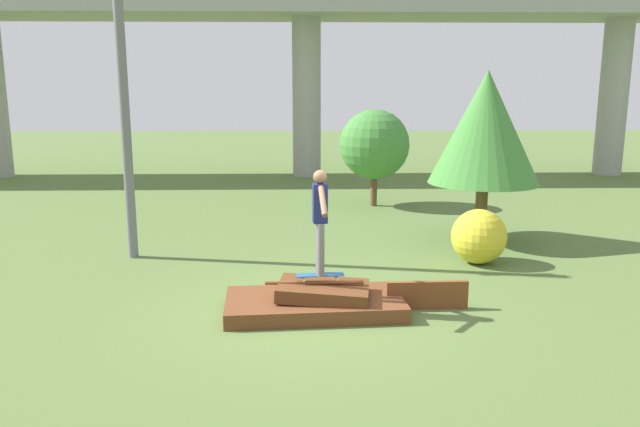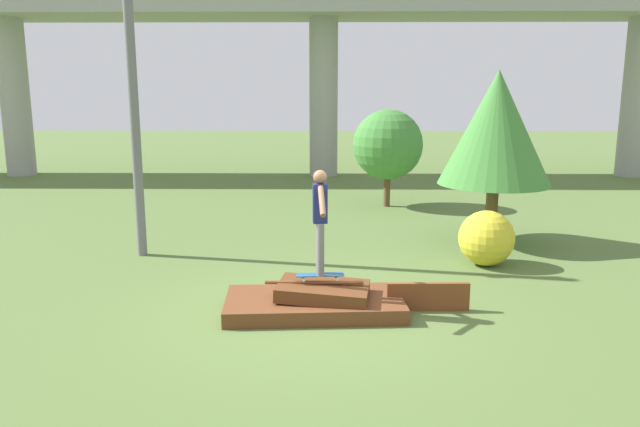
% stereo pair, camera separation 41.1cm
% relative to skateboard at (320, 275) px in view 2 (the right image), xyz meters
% --- Properties ---
extents(ground_plane, '(80.00, 80.00, 0.00)m').
position_rel_skateboard_xyz_m(ground_plane, '(-0.09, -0.06, -0.59)').
color(ground_plane, '#567038').
extents(scrap_pile, '(2.88, 1.57, 0.51)m').
position_rel_skateboard_xyz_m(scrap_pile, '(-0.06, -0.06, -0.41)').
color(scrap_pile, brown).
rests_on(scrap_pile, ground_plane).
extents(scrap_plank_loose, '(1.32, 0.12, 0.46)m').
position_rel_skateboard_xyz_m(scrap_plank_loose, '(1.72, 0.02, -0.36)').
color(scrap_plank_loose, brown).
rests_on(scrap_plank_loose, ground_plane).
extents(skateboard, '(0.77, 0.26, 0.09)m').
position_rel_skateboard_xyz_m(skateboard, '(0.00, 0.00, 0.00)').
color(skateboard, '#23517F').
rests_on(skateboard, scrap_pile).
extents(skater, '(0.24, 1.23, 1.66)m').
position_rel_skateboard_xyz_m(skater, '(0.00, -0.00, 0.98)').
color(skater, slate).
rests_on(skater, skateboard).
extents(highway_overpass, '(44.00, 3.84, 6.65)m').
position_rel_skateboard_xyz_m(highway_overpass, '(-0.09, 15.18, 5.18)').
color(highway_overpass, '#9E9E99').
rests_on(highway_overpass, ground_plane).
extents(utility_pole, '(1.30, 0.20, 7.32)m').
position_rel_skateboard_xyz_m(utility_pole, '(-3.82, 3.27, 3.20)').
color(utility_pole, slate).
rests_on(utility_pole, ground_plane).
extents(tree_behind_left, '(2.05, 2.05, 2.85)m').
position_rel_skateboard_xyz_m(tree_behind_left, '(1.85, 8.78, 1.24)').
color(tree_behind_left, brown).
rests_on(tree_behind_left, ground_plane).
extents(tree_behind_right, '(2.49, 2.49, 3.87)m').
position_rel_skateboard_xyz_m(tree_behind_right, '(3.83, 4.45, 2.01)').
color(tree_behind_right, brown).
rests_on(tree_behind_right, ground_plane).
extents(bush_yellow_flowering, '(1.11, 1.11, 1.11)m').
position_rel_skateboard_xyz_m(bush_yellow_flowering, '(3.27, 2.61, -0.03)').
color(bush_yellow_flowering, gold).
rests_on(bush_yellow_flowering, ground_plane).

